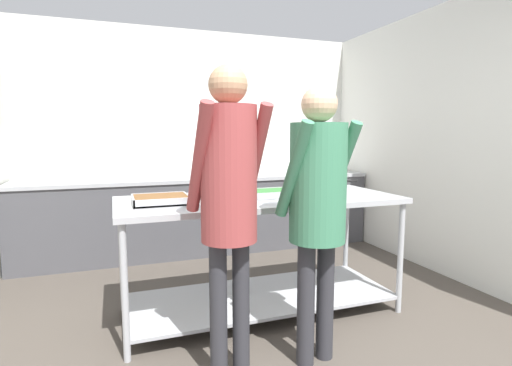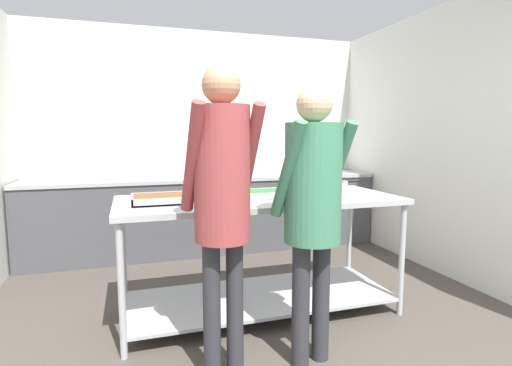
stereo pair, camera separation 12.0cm
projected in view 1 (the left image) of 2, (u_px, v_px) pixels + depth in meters
The scene contains 12 objects.
wall_rear at pixel (196, 140), 5.00m from camera, with size 4.24×0.06×2.65m.
wall_right at pixel (447, 141), 3.89m from camera, with size 0.06×3.99×2.65m.
back_counter at pixel (203, 214), 4.76m from camera, with size 4.08×0.65×0.90m.
serving_counter at pixel (260, 235), 3.09m from camera, with size 2.14×0.87×0.91m.
serving_tray_roast at pixel (161, 200), 2.80m from camera, with size 0.38×0.33×0.05m.
plate_stack at pixel (212, 198), 2.86m from camera, with size 0.25×0.25×0.05m.
serving_tray_vegetables at pixel (262, 194), 3.05m from camera, with size 0.49×0.28×0.05m.
broccoli_bowl at pixel (298, 188), 3.31m from camera, with size 0.19×0.19×0.09m.
sauce_pan at pixel (329, 185), 3.51m from camera, with size 0.43×0.29×0.07m.
guest_serving_left at pixel (318, 195), 2.35m from camera, with size 0.48×0.39×1.67m.
guest_serving_right at pixel (229, 187), 2.18m from camera, with size 0.44×0.38×1.76m.
water_bottle at pixel (327, 162), 5.25m from camera, with size 0.06×0.06×0.28m.
Camera 1 is at (-0.99, -1.11, 1.40)m, focal length 28.00 mm.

